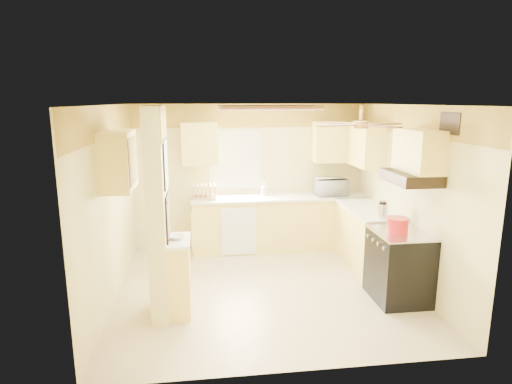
{
  "coord_description": "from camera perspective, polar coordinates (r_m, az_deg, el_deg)",
  "views": [
    {
      "loc": [
        -0.83,
        -5.48,
        2.55
      ],
      "look_at": [
        -0.08,
        0.35,
        1.29
      ],
      "focal_mm": 30.0,
      "sensor_mm": 36.0,
      "label": 1
    }
  ],
  "objects": [
    {
      "name": "wall_left",
      "position": [
        5.75,
        -18.87,
        -1.67
      ],
      "size": [
        0.0,
        3.8,
        3.8
      ],
      "primitive_type": "plane",
      "rotation": [
        1.57,
        0.0,
        1.57
      ],
      "color": "#E7D78D",
      "rests_on": "floor"
    },
    {
      "name": "wall_back",
      "position": [
        7.54,
        -0.9,
        2.14
      ],
      "size": [
        4.0,
        0.0,
        4.0
      ],
      "primitive_type": "plane",
      "rotation": [
        1.57,
        0.0,
        0.0
      ],
      "color": "#E7D78D",
      "rests_on": "floor"
    },
    {
      "name": "partition_ledge",
      "position": [
        5.37,
        -10.13,
        -11.18
      ],
      "size": [
        0.25,
        0.55,
        0.9
      ],
      "primitive_type": "cube",
      "color": "#FFE879",
      "rests_on": "floor"
    },
    {
      "name": "ceiling_light_panel",
      "position": [
        6.05,
        1.54,
        11.17
      ],
      "size": [
        1.35,
        0.95,
        0.06
      ],
      "color": "brown",
      "rests_on": "ceiling"
    },
    {
      "name": "upper_cab_right",
      "position": [
        7.27,
        14.22,
        6.18
      ],
      "size": [
        0.35,
        1.0,
        0.7
      ],
      "primitive_type": "cube",
      "color": "#FFE879",
      "rests_on": "wall_right"
    },
    {
      "name": "kettle",
      "position": [
        6.26,
        16.51,
        -2.33
      ],
      "size": [
        0.15,
        0.15,
        0.23
      ],
      "color": "silver",
      "rests_on": "countertop_right"
    },
    {
      "name": "dish_rack",
      "position": [
        7.21,
        -6.95,
        -0.21
      ],
      "size": [
        0.44,
        0.35,
        0.24
      ],
      "color": "tan",
      "rests_on": "countertop_back"
    },
    {
      "name": "poster_menu",
      "position": [
        4.99,
        -11.97,
        3.74
      ],
      "size": [
        0.02,
        0.42,
        0.57
      ],
      "color": "black",
      "rests_on": "partition_column"
    },
    {
      "name": "wallpaper_border",
      "position": [
        7.41,
        -0.91,
        10.14
      ],
      "size": [
        4.0,
        0.02,
        0.4
      ],
      "primitive_type": "cube",
      "color": "yellow",
      "rests_on": "wall_back"
    },
    {
      "name": "lower_cabinets_right",
      "position": [
        6.91,
        14.61,
        -6.02
      ],
      "size": [
        0.6,
        1.4,
        0.9
      ],
      "primitive_type": "cube",
      "color": "#FFE879",
      "rests_on": "floor"
    },
    {
      "name": "upper_cab_over_stove",
      "position": [
        5.63,
        20.95,
        5.15
      ],
      "size": [
        0.35,
        0.76,
        0.52
      ],
      "primitive_type": "cube",
      "color": "#FFE879",
      "rests_on": "wall_right"
    },
    {
      "name": "microwave",
      "position": [
        7.53,
        9.97,
        0.68
      ],
      "size": [
        0.53,
        0.37,
        0.29
      ],
      "primitive_type": "imported",
      "rotation": [
        0.0,
        0.0,
        3.17
      ],
      "color": "white",
      "rests_on": "countertop_back"
    },
    {
      "name": "dishwasher_panel",
      "position": [
        7.11,
        -2.33,
        -5.28
      ],
      "size": [
        0.58,
        0.02,
        0.8
      ],
      "primitive_type": "cube",
      "color": "white",
      "rests_on": "lower_cabinets_back"
    },
    {
      "name": "window",
      "position": [
        7.45,
        -2.81,
        4.35
      ],
      "size": [
        0.92,
        0.02,
        1.02
      ],
      "color": "white",
      "rests_on": "wall_back"
    },
    {
      "name": "ceiling",
      "position": [
        5.54,
        1.31,
        11.54
      ],
      "size": [
        4.0,
        4.0,
        0.0
      ],
      "primitive_type": "plane",
      "rotation": [
        3.14,
        0.0,
        0.0
      ],
      "color": "white",
      "rests_on": "wall_back"
    },
    {
      "name": "bowl",
      "position": [
        5.2,
        -10.54,
        -5.91
      ],
      "size": [
        0.24,
        0.24,
        0.05
      ],
      "primitive_type": "imported",
      "rotation": [
        0.0,
        0.0,
        -0.32
      ],
      "color": "white",
      "rests_on": "ledge_top"
    },
    {
      "name": "dutch_oven",
      "position": [
        5.72,
        18.38,
        -4.18
      ],
      "size": [
        0.28,
        0.28,
        0.19
      ],
      "color": "red",
      "rests_on": "stove"
    },
    {
      "name": "ledge_top",
      "position": [
        5.2,
        -10.32,
        -6.41
      ],
      "size": [
        0.28,
        0.58,
        0.04
      ],
      "primitive_type": "cube",
      "color": "white",
      "rests_on": "partition_ledge"
    },
    {
      "name": "vent_grate",
      "position": [
        5.38,
        24.46,
        8.33
      ],
      "size": [
        0.02,
        0.4,
        0.25
      ],
      "primitive_type": "cube",
      "color": "black",
      "rests_on": "wall_right"
    },
    {
      "name": "upper_cab_back_left",
      "position": [
        7.24,
        -7.51,
        6.42
      ],
      "size": [
        0.6,
        0.35,
        0.7
      ],
      "primitive_type": "cube",
      "color": "#FFE879",
      "rests_on": "wall_back"
    },
    {
      "name": "upper_cab_back_right",
      "position": [
        7.62,
        10.98,
        6.58
      ],
      "size": [
        0.9,
        0.35,
        0.7
      ],
      "primitive_type": "cube",
      "color": "#FFE879",
      "rests_on": "wall_back"
    },
    {
      "name": "upper_cab_left_wall",
      "position": [
        5.37,
        -17.99,
        3.98
      ],
      "size": [
        0.35,
        0.75,
        0.7
      ],
      "primitive_type": "cube",
      "color": "#FFE879",
      "rests_on": "wall_left"
    },
    {
      "name": "countertop_back",
      "position": [
        7.38,
        3.24,
        -0.72
      ],
      "size": [
        3.04,
        0.64,
        0.04
      ],
      "primitive_type": "cube",
      "color": "white",
      "rests_on": "lower_cabinets_back"
    },
    {
      "name": "stove",
      "position": [
        5.91,
        18.51,
        -9.3
      ],
      "size": [
        0.68,
        0.77,
        0.92
      ],
      "color": "black",
      "rests_on": "floor"
    },
    {
      "name": "wall_right",
      "position": [
        6.3,
        19.54,
        -0.54
      ],
      "size": [
        0.0,
        3.8,
        3.8
      ],
      "primitive_type": "plane",
      "rotation": [
        1.57,
        0.0,
        -1.57
      ],
      "color": "#E7D78D",
      "rests_on": "floor"
    },
    {
      "name": "lower_cabinets_back",
      "position": [
        7.5,
        3.18,
        -4.2
      ],
      "size": [
        3.0,
        0.6,
        0.9
      ],
      "primitive_type": "cube",
      "color": "#FFE879",
      "rests_on": "floor"
    },
    {
      "name": "range_hood",
      "position": [
        5.64,
        19.93,
        1.84
      ],
      "size": [
        0.5,
        0.76,
        0.14
      ],
      "primitive_type": "cube",
      "color": "black",
      "rests_on": "upper_cab_over_stove"
    },
    {
      "name": "wall_front",
      "position": [
        3.9,
        5.46,
        -7.5
      ],
      "size": [
        4.0,
        0.0,
        4.0
      ],
      "primitive_type": "plane",
      "rotation": [
        -1.57,
        0.0,
        0.0
      ],
      "color": "#E7D78D",
      "rests_on": "floor"
    },
    {
      "name": "ceiling_fan",
      "position": [
        5.12,
        13.78,
        8.76
      ],
      "size": [
        1.15,
        1.15,
        0.26
      ],
      "color": "gold",
      "rests_on": "ceiling"
    },
    {
      "name": "poster_nashville",
      "position": [
        5.13,
        -11.65,
        -3.47
      ],
      "size": [
        0.02,
        0.42,
        0.57
      ],
      "color": "black",
      "rests_on": "partition_column"
    },
    {
      "name": "countertop_right",
      "position": [
        6.78,
        14.74,
        -2.25
      ],
      "size": [
        0.64,
        1.44,
        0.04
      ],
      "primitive_type": "cube",
      "color": "white",
      "rests_on": "lower_cabinets_right"
    },
    {
      "name": "partition_column",
      "position": [
        5.12,
        -12.92,
        -2.96
      ],
      "size": [
        0.2,
        0.7,
        2.5
      ],
      "primitive_type": "cube",
      "color": "#E7D78D",
      "rests_on": "floor"
    },
    {
      "name": "utensil_crock",
      "position": [
        7.43,
        1.14,
        0.19
      ],
      "size": [
        0.12,
        0.12,
        0.24
      ],
      "color": "white",
      "rests_on": "countertop_back"
    },
    {
      "name": "floor",
      "position": [
        6.1,
        1.2,
        -12.65
      ],
      "size": [
        4.0,
        4.0,
        0.0
      ],
      "primitive_type": "plane",
      "color": "beige",
      "rests_on": "ground"
    }
  ]
}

